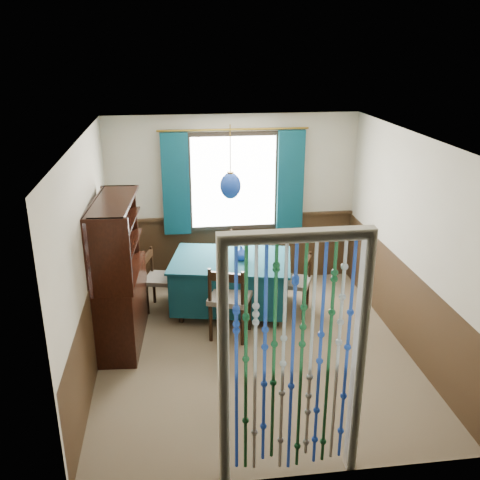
{
  "coord_description": "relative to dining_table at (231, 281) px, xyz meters",
  "views": [
    {
      "loc": [
        -0.87,
        -5.43,
        3.44
      ],
      "look_at": [
        -0.07,
        0.66,
        1.15
      ],
      "focal_mm": 40.0,
      "sensor_mm": 36.0,
      "label": 1
    }
  ],
  "objects": [
    {
      "name": "wainscot_right",
      "position": [
        1.93,
        -1.02,
        0.07
      ],
      "size": [
        0.0,
        4.0,
        4.0
      ],
      "primitive_type": "plane",
      "rotation": [
        1.57,
        0.0,
        -1.57
      ],
      "color": "#352414",
      "rests_on": "ground"
    },
    {
      "name": "ceiling",
      "position": [
        0.15,
        -1.02,
        2.07
      ],
      "size": [
        4.0,
        4.0,
        0.0
      ],
      "primitive_type": "plane",
      "rotation": [
        3.14,
        0.0,
        0.0
      ],
      "color": "silver",
      "rests_on": "ground"
    },
    {
      "name": "wainscot_back",
      "position": [
        0.15,
        0.97,
        0.07
      ],
      "size": [
        3.6,
        0.0,
        3.6
      ],
      "primitive_type": "plane",
      "rotation": [
        1.57,
        0.0,
        0.0
      ],
      "color": "#352414",
      "rests_on": "ground"
    },
    {
      "name": "bowl_shelf",
      "position": [
        -1.34,
        -0.81,
        0.8
      ],
      "size": [
        0.26,
        0.26,
        0.05
      ],
      "primitive_type": "imported",
      "rotation": [
        0.0,
        0.0,
        0.16
      ],
      "color": "beige",
      "rests_on": "sideboard"
    },
    {
      "name": "floor",
      "position": [
        0.15,
        -1.02,
        -0.43
      ],
      "size": [
        4.0,
        4.0,
        0.0
      ],
      "primitive_type": "plane",
      "color": "brown",
      "rests_on": "ground"
    },
    {
      "name": "pendant_lamp",
      "position": [
        0.0,
        0.0,
        1.31
      ],
      "size": [
        0.27,
        0.27,
        0.92
      ],
      "color": "olive",
      "rests_on": "ceiling"
    },
    {
      "name": "wainscot_left",
      "position": [
        -1.64,
        -1.02,
        0.07
      ],
      "size": [
        0.0,
        4.0,
        4.0
      ],
      "primitive_type": "plane",
      "rotation": [
        1.57,
        0.0,
        1.57
      ],
      "color": "#352414",
      "rests_on": "ground"
    },
    {
      "name": "doorway",
      "position": [
        0.15,
        -2.96,
        0.62
      ],
      "size": [
        1.16,
        0.12,
        2.18
      ],
      "primitive_type": null,
      "color": "silver",
      "rests_on": "ground"
    },
    {
      "name": "wall_back",
      "position": [
        0.15,
        0.98,
        0.82
      ],
      "size": [
        3.6,
        0.0,
        3.6
      ],
      "primitive_type": "plane",
      "rotation": [
        1.57,
        0.0,
        0.0
      ],
      "color": "#BDB39A",
      "rests_on": "ground"
    },
    {
      "name": "dining_table",
      "position": [
        0.0,
        0.0,
        0.0
      ],
      "size": [
        1.74,
        1.38,
        0.75
      ],
      "rotation": [
        0.0,
        0.0,
        -0.21
      ],
      "color": "#0C3540",
      "rests_on": "floor"
    },
    {
      "name": "wall_left",
      "position": [
        -1.65,
        -1.02,
        0.82
      ],
      "size": [
        0.0,
        4.0,
        4.0
      ],
      "primitive_type": "plane",
      "rotation": [
        1.57,
        0.0,
        1.57
      ],
      "color": "#BDB39A",
      "rests_on": "ground"
    },
    {
      "name": "vase_sideboard",
      "position": [
        -1.34,
        -0.33,
        0.55
      ],
      "size": [
        0.25,
        0.25,
        0.2
      ],
      "primitive_type": "imported",
      "rotation": [
        0.0,
        0.0,
        -0.39
      ],
      "color": "beige",
      "rests_on": "sideboard"
    },
    {
      "name": "wall_right",
      "position": [
        1.95,
        -1.02,
        0.82
      ],
      "size": [
        0.0,
        4.0,
        4.0
      ],
      "primitive_type": "plane",
      "rotation": [
        1.57,
        0.0,
        -1.57
      ],
      "color": "#BDB39A",
      "rests_on": "ground"
    },
    {
      "name": "chair_near",
      "position": [
        -0.1,
        -0.69,
        0.08
      ],
      "size": [
        0.61,
        0.59,
        0.96
      ],
      "rotation": [
        0.0,
        0.0,
        -0.36
      ],
      "color": "black",
      "rests_on": "floor"
    },
    {
      "name": "chair_left",
      "position": [
        -0.95,
        0.16,
        0.01
      ],
      "size": [
        0.48,
        0.5,
        0.83
      ],
      "rotation": [
        0.0,
        0.0,
        -1.82
      ],
      "color": "black",
      "rests_on": "floor"
    },
    {
      "name": "chair_right",
      "position": [
        0.85,
        -0.18,
        0.01
      ],
      "size": [
        0.52,
        0.53,
        0.83
      ],
      "rotation": [
        0.0,
        0.0,
        1.15
      ],
      "color": "black",
      "rests_on": "floor"
    },
    {
      "name": "chair_far",
      "position": [
        0.18,
        0.62,
        0.02
      ],
      "size": [
        0.57,
        0.56,
        0.86
      ],
      "rotation": [
        0.0,
        0.0,
        2.64
      ],
      "color": "black",
      "rests_on": "floor"
    },
    {
      "name": "window",
      "position": [
        0.15,
        0.93,
        1.12
      ],
      "size": [
        1.32,
        0.12,
        1.42
      ],
      "primitive_type": "cube",
      "color": "black",
      "rests_on": "wall_back"
    },
    {
      "name": "wall_front",
      "position": [
        0.15,
        -3.02,
        0.82
      ],
      "size": [
        3.6,
        0.0,
        3.6
      ],
      "primitive_type": "plane",
      "rotation": [
        -1.57,
        0.0,
        0.0
      ],
      "color": "#BDB39A",
      "rests_on": "ground"
    },
    {
      "name": "vase_table",
      "position": [
        0.13,
        -0.03,
        0.4
      ],
      "size": [
        0.17,
        0.17,
        0.18
      ],
      "primitive_type": "imported",
      "rotation": [
        0.0,
        0.0,
        -0.02
      ],
      "color": "#16399C",
      "rests_on": "dining_table"
    },
    {
      "name": "wainscot_front",
      "position": [
        0.15,
        -3.0,
        0.07
      ],
      "size": [
        3.6,
        0.0,
        3.6
      ],
      "primitive_type": "plane",
      "rotation": [
        -1.57,
        0.0,
        0.0
      ],
      "color": "#352414",
      "rests_on": "ground"
    },
    {
      "name": "sideboard",
      "position": [
        -1.4,
        -0.56,
        0.18
      ],
      "size": [
        0.56,
        1.38,
        1.77
      ],
      "rotation": [
        0.0,
        0.0,
        -0.07
      ],
      "color": "black",
      "rests_on": "floor"
    }
  ]
}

